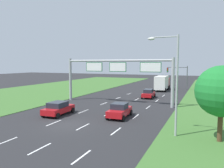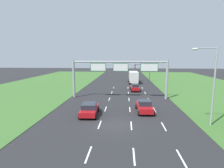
{
  "view_description": "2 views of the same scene",
  "coord_description": "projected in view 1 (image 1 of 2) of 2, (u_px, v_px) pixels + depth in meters",
  "views": [
    {
      "loc": [
        12.61,
        -17.96,
        6.15
      ],
      "look_at": [
        1.13,
        8.6,
        3.43
      ],
      "focal_mm": 35.0,
      "sensor_mm": 36.0,
      "label": 1
    },
    {
      "loc": [
        1.0,
        -18.34,
        7.43
      ],
      "look_at": [
        -1.03,
        8.7,
        3.25
      ],
      "focal_mm": 28.0,
      "sensor_mm": 36.0,
      "label": 2
    }
  ],
  "objects": [
    {
      "name": "box_truck",
      "position": [
        162.0,
        83.0,
        50.06
      ],
      "size": [
        2.82,
        8.03,
        3.34
      ],
      "rotation": [
        0.0,
        0.0,
        0.02
      ],
      "color": "#B21E19",
      "rests_on": "ground_plane"
    },
    {
      "name": "street_lamp",
      "position": [
        172.0,
        76.0,
        18.12
      ],
      "size": [
        2.61,
        0.32,
        8.5
      ],
      "color": "#9EA0A5",
      "rests_on": "ground_plane"
    },
    {
      "name": "roadside_tree_near",
      "position": [
        222.0,
        91.0,
        16.79
      ],
      "size": [
        3.98,
        3.98,
        6.02
      ],
      "color": "#513823",
      "rests_on": "ground_plane"
    },
    {
      "name": "lane_dashes_inner_right",
      "position": [
        97.0,
        120.0,
        24.02
      ],
      "size": [
        0.14,
        44.4,
        0.01
      ],
      "color": "white",
      "rests_on": "ground_plane"
    },
    {
      "name": "car_lead_silver",
      "position": [
        148.0,
        94.0,
        38.99
      ],
      "size": [
        2.16,
        4.03,
        1.61
      ],
      "rotation": [
        0.0,
        0.0,
        0.05
      ],
      "color": "red",
      "rests_on": "ground_plane"
    },
    {
      "name": "sign_gantry",
      "position": [
        118.0,
        71.0,
        33.26
      ],
      "size": [
        17.24,
        0.44,
        7.0
      ],
      "color": "#9EA0A5",
      "rests_on": "ground_plane"
    },
    {
      "name": "lane_dashes_inner_left",
      "position": [
        70.0,
        116.0,
        25.4
      ],
      "size": [
        0.14,
        44.4,
        0.01
      ],
      "color": "white",
      "rests_on": "ground_plane"
    },
    {
      "name": "traffic_light_mast",
      "position": [
        179.0,
        73.0,
        51.54
      ],
      "size": [
        4.76,
        0.49,
        5.6
      ],
      "color": "#47494F",
      "rests_on": "ground_plane"
    },
    {
      "name": "lane_dashes_slip",
      "position": [
        127.0,
        123.0,
        22.64
      ],
      "size": [
        0.14,
        44.4,
        0.01
      ],
      "color": "white",
      "rests_on": "ground_plane"
    },
    {
      "name": "ground_plane",
      "position": [
        68.0,
        125.0,
        21.97
      ],
      "size": [
        200.0,
        200.0,
        0.0
      ],
      "primitive_type": "plane",
      "color": "#262628"
    },
    {
      "name": "car_near_red",
      "position": [
        58.0,
        108.0,
        26.16
      ],
      "size": [
        2.42,
        4.5,
        1.59
      ],
      "rotation": [
        0.0,
        0.0,
        0.06
      ],
      "color": "red",
      "rests_on": "ground_plane"
    },
    {
      "name": "grass_verge_left",
      "position": [
        3.0,
        98.0,
        39.41
      ],
      "size": [
        24.0,
        120.0,
        0.06
      ],
      "primitive_type": "cube",
      "color": "#3D6B2D",
      "rests_on": "ground_plane"
    },
    {
      "name": "car_mid_lane",
      "position": [
        120.0,
        110.0,
        24.92
      ],
      "size": [
        2.26,
        4.22,
        1.66
      ],
      "rotation": [
        0.0,
        0.0,
        0.05
      ],
      "color": "red",
      "rests_on": "ground_plane"
    }
  ]
}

